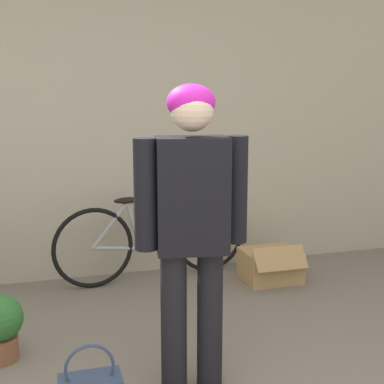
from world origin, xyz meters
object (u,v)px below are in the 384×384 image
person (192,214)px  cardboard_box (270,265)px  potted_plant (0,325)px  bicycle (154,238)px

person → cardboard_box: 1.96m
cardboard_box → potted_plant: potted_plant is taller
bicycle → person: bearing=-102.8°
person → potted_plant: size_ratio=3.99×
person → potted_plant: bearing=157.3°
bicycle → potted_plant: size_ratio=4.19×
person → potted_plant: person is taller
person → bicycle: person is taller
cardboard_box → potted_plant: size_ratio=1.15×
cardboard_box → bicycle: bearing=161.1°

